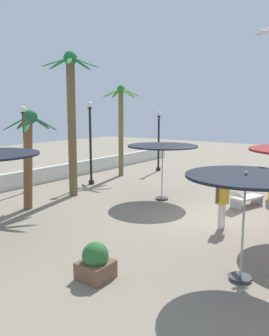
% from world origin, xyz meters
% --- Properties ---
extents(ground_plane, '(56.00, 56.00, 0.00)m').
position_xyz_m(ground_plane, '(0.00, 0.00, 0.00)').
color(ground_plane, gray).
extents(boundary_wall, '(25.20, 0.30, 0.80)m').
position_xyz_m(boundary_wall, '(0.00, 9.31, 0.40)').
color(boundary_wall, silver).
rests_on(boundary_wall, ground_plane).
extents(patio_umbrella_1, '(2.57, 2.57, 2.47)m').
position_xyz_m(patio_umbrella_1, '(-4.13, -2.59, 2.23)').
color(patio_umbrella_1, '#333338').
rests_on(patio_umbrella_1, ground_plane).
extents(patio_umbrella_4, '(2.92, 2.92, 2.44)m').
position_xyz_m(patio_umbrella_4, '(0.84, 2.42, 2.19)').
color(patio_umbrella_4, '#333338').
rests_on(patio_umbrella_4, ground_plane).
extents(palm_tree_0, '(2.25, 2.16, 5.19)m').
position_xyz_m(palm_tree_0, '(4.19, 7.18, 3.21)').
color(palm_tree_0, brown).
rests_on(palm_tree_0, ground_plane).
extents(palm_tree_1, '(2.43, 2.43, 6.24)m').
position_xyz_m(palm_tree_1, '(-0.78, 6.05, 3.80)').
color(palm_tree_1, brown).
rests_on(palm_tree_1, ground_plane).
extents(palm_tree_2, '(1.92, 2.05, 3.79)m').
position_xyz_m(palm_tree_2, '(-3.17, 5.94, 2.36)').
color(palm_tree_2, brown).
rests_on(palm_tree_2, ground_plane).
extents(lamp_post_0, '(0.30, 0.30, 4.19)m').
position_xyz_m(lamp_post_0, '(1.38, 6.98, 2.27)').
color(lamp_post_0, black).
rests_on(lamp_post_0, ground_plane).
extents(lamp_post_2, '(0.29, 0.29, 3.71)m').
position_xyz_m(lamp_post_2, '(6.82, 6.25, 1.96)').
color(lamp_post_2, black).
rests_on(lamp_post_2, ground_plane).
extents(lamp_post_3, '(0.29, 0.29, 3.94)m').
position_xyz_m(lamp_post_3, '(-1.62, 8.26, 2.09)').
color(lamp_post_3, black).
rests_on(lamp_post_3, ground_plane).
extents(lounge_chair_1, '(1.93, 1.15, 0.82)m').
position_xyz_m(lounge_chair_1, '(1.68, -0.78, 0.40)').
color(lounge_chair_1, '#B7B7BC').
rests_on(lounge_chair_1, ground_plane).
extents(guest_1, '(0.51, 0.37, 1.64)m').
position_xyz_m(guest_1, '(-1.19, -1.00, 0.99)').
color(guest_1, silver).
rests_on(guest_1, ground_plane).
extents(seagull_1, '(1.09, 0.96, 0.20)m').
position_xyz_m(seagull_1, '(0.38, -1.59, 6.23)').
color(seagull_1, white).
extents(planter, '(0.70, 0.70, 0.85)m').
position_xyz_m(planter, '(-5.96, 0.09, 0.38)').
color(planter, brown).
rests_on(planter, ground_plane).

